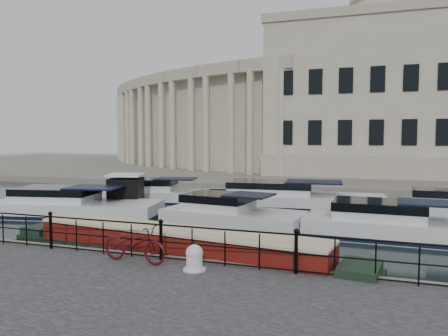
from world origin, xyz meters
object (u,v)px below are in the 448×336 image
(bicycle, at_px, (135,243))
(mooring_bollard, at_px, (194,258))
(narrowboat, at_px, (174,253))
(harbour_hut, at_px, (126,194))

(bicycle, bearing_deg, mooring_bollard, -89.09)
(narrowboat, relative_size, harbour_hut, 4.26)
(bicycle, height_order, narrowboat, bicycle)
(bicycle, height_order, mooring_bollard, bicycle)
(bicycle, relative_size, harbour_hut, 0.68)
(bicycle, bearing_deg, narrowboat, -5.92)
(mooring_bollard, distance_m, narrowboat, 2.62)
(narrowboat, bearing_deg, bicycle, -93.57)
(harbour_hut, bearing_deg, narrowboat, -67.12)
(bicycle, xyz_separation_m, narrowboat, (0.36, 1.89, -0.74))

